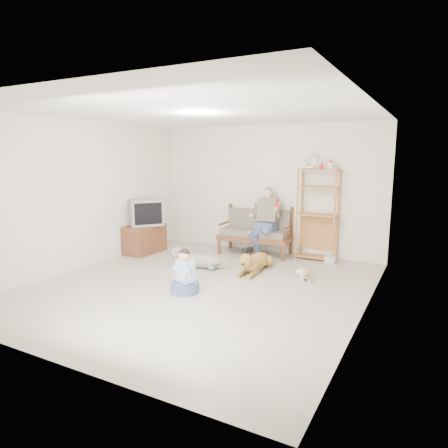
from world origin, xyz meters
The scene contains 17 objects.
floor centered at (0.00, 0.00, 0.00)m, with size 5.50×5.50×0.00m, color beige.
ceiling centered at (0.00, 0.00, 2.70)m, with size 5.50×5.50×0.00m, color white.
wall_back centered at (0.00, 2.75, 1.35)m, with size 5.00×5.00×0.00m, color beige.
wall_front centered at (0.00, -2.75, 1.35)m, with size 5.00×5.00×0.00m, color beige.
wall_left centered at (-2.50, 0.00, 1.35)m, with size 5.50×5.50×0.00m, color beige.
wall_right centered at (2.50, 0.00, 1.35)m, with size 5.50×5.50×0.00m, color beige.
loveseat centered at (-0.09, 2.44, 0.49)m, with size 1.54×0.80×0.95m.
man centered at (0.14, 2.22, 0.65)m, with size 0.54×0.77×1.25m.
etagere centered at (1.17, 2.55, 0.93)m, with size 0.81×0.35×2.11m.
book_stack centered at (1.51, 2.38, 0.06)m, with size 0.20×0.14×0.13m, color white.
tv_stand centered at (-2.23, 1.35, 0.30)m, with size 0.53×0.91×0.60m.
crt_tv centered at (-2.19, 1.37, 0.88)m, with size 0.83×0.86×0.56m.
wall_outlet centered at (-1.25, 2.73, 0.30)m, with size 0.12×0.02×0.08m, color white.
golden_retriever centered at (0.43, 1.17, 0.17)m, with size 0.38×1.36×0.41m.
shaggy_dog centered at (-0.66, 0.88, 0.15)m, with size 1.21×0.47×0.37m.
terrier centered at (1.37, 1.14, 0.09)m, with size 0.33×0.55×0.22m.
child centered at (-0.05, -0.36, 0.25)m, with size 0.43×0.43×0.68m.
Camera 1 is at (3.24, -5.23, 2.06)m, focal length 32.00 mm.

